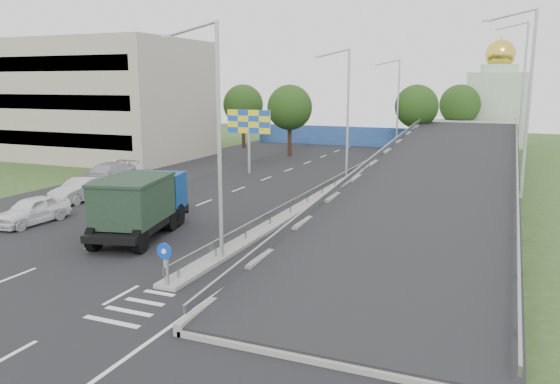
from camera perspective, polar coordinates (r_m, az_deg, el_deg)
The scene contains 23 objects.
ground at distance 19.99m, azimuth -15.33°, elevation -11.92°, with size 160.00×160.00×0.00m, color #2D4C1E.
road_surface at distance 38.09m, azimuth -0.34°, elevation -0.41°, with size 26.00×90.00×0.04m, color black.
parking_strip at distance 44.72m, azimuth -15.86°, elevation 0.91°, with size 8.00×90.00×0.05m, color black.
median at distance 40.76m, azimuth 5.75°, elevation 0.45°, with size 1.00×44.00×0.20m, color gray.
overpass_ramp at distance 39.01m, azimuth 16.40°, elevation 2.02°, with size 10.00×50.00×3.50m.
median_guardrail at distance 40.65m, azimuth 5.77°, elevation 1.35°, with size 0.09×44.00×0.71m.
sign_bollard at distance 21.25m, azimuth -11.86°, elevation -7.35°, with size 0.64×0.23×1.67m.
lamp_post_near at distance 23.42m, azimuth -6.80°, elevation 6.49°, with size 2.74×0.18×10.08m.
lamp_post_mid at distance 41.97m, azimuth 6.86°, elevation 8.59°, with size 2.74×0.18×10.08m.
lamp_post_far at distance 61.44m, azimuth 12.06°, elevation 9.27°, with size 2.74×0.18×10.08m.
beige_building at distance 62.28m, azimuth -19.48°, elevation 9.08°, with size 24.00×14.00×12.00m, color #ACA190.
blue_wall at distance 68.45m, azimuth 9.46°, elevation 5.68°, with size 30.00×0.50×2.40m, color #284194.
church at distance 74.38m, azimuth 21.71°, elevation 8.66°, with size 7.00×7.00×13.80m.
billboard at distance 47.20m, azimuth -3.27°, elevation 6.98°, with size 4.00×0.24×5.50m.
tree_left_mid at distance 58.51m, azimuth 1.02°, elevation 8.81°, with size 4.80×4.80×7.60m.
tree_median_far at distance 63.11m, azimuth 14.09°, elevation 8.66°, with size 4.80×4.80×7.60m.
tree_left_far at distance 66.34m, azimuth -3.87°, elevation 9.08°, with size 4.80×4.80×7.60m.
tree_ramp_far at distance 69.60m, azimuth 18.28°, elevation 8.65°, with size 4.80×4.80×7.60m.
dump_truck at distance 28.71m, azimuth -14.34°, elevation -1.07°, with size 4.17×7.63×3.19m.
parked_car_a at distance 33.44m, azimuth -24.51°, elevation -1.77°, with size 1.81×4.51×1.54m, color white.
parked_car_b at distance 38.68m, azimuth -20.00°, elevation 0.25°, with size 1.65×4.73×1.56m, color #AAA9AE.
parked_car_c at distance 40.96m, azimuth -14.37°, elevation 1.12°, with size 2.47×5.36×1.49m, color #2E2F33.
parked_car_d at distance 44.27m, azimuth -17.70°, elevation 1.78°, with size 2.29×5.64×1.64m, color #A3A4AC.
Camera 1 is at (11.59, -14.32, 7.75)m, focal length 35.00 mm.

